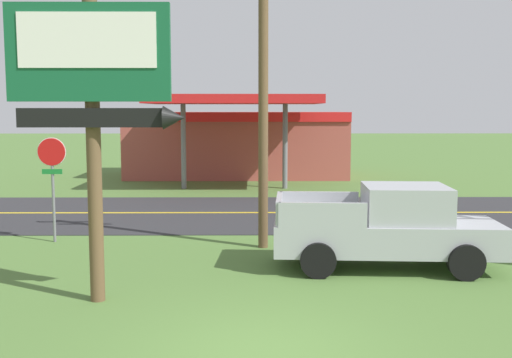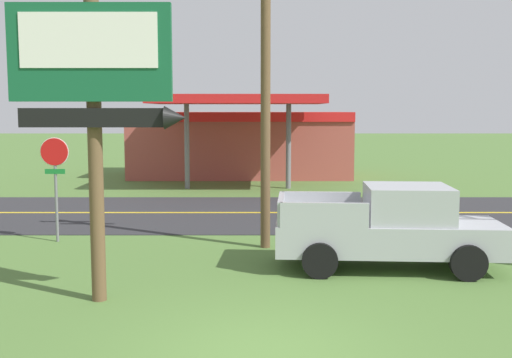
% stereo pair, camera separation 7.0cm
% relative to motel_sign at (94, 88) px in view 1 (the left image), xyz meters
% --- Properties ---
extents(ground_plane, '(180.00, 180.00, 0.00)m').
position_rel_motel_sign_xyz_m(ground_plane, '(3.06, -2.55, -4.11)').
color(ground_plane, '#4C7033').
extents(road_asphalt, '(140.00, 8.00, 0.02)m').
position_rel_motel_sign_xyz_m(road_asphalt, '(3.06, 10.45, -4.10)').
color(road_asphalt, '#2B2B2D').
rests_on(road_asphalt, ground).
extents(road_centre_line, '(126.00, 0.20, 0.01)m').
position_rel_motel_sign_xyz_m(road_centre_line, '(3.06, 10.45, -4.09)').
color(road_centre_line, gold).
rests_on(road_centre_line, road_asphalt).
extents(motel_sign, '(3.27, 0.54, 5.97)m').
position_rel_motel_sign_xyz_m(motel_sign, '(0.00, 0.00, 0.00)').
color(motel_sign, brown).
rests_on(motel_sign, ground).
extents(stop_sign, '(0.80, 0.08, 2.95)m').
position_rel_motel_sign_xyz_m(stop_sign, '(-2.63, 5.58, -2.09)').
color(stop_sign, slate).
rests_on(stop_sign, ground).
extents(utility_pole, '(1.90, 0.26, 8.08)m').
position_rel_motel_sign_xyz_m(utility_pole, '(3.25, 4.85, 0.22)').
color(utility_pole, brown).
rests_on(utility_pole, ground).
extents(gas_station, '(12.00, 11.50, 4.40)m').
position_rel_motel_sign_xyz_m(gas_station, '(2.13, 23.25, -2.17)').
color(gas_station, '#A84C42').
rests_on(gas_station, ground).
extents(pickup_silver_parked_on_lawn, '(5.32, 2.50, 1.96)m').
position_rel_motel_sign_xyz_m(pickup_silver_parked_on_lawn, '(6.15, 2.61, -3.15)').
color(pickup_silver_parked_on_lawn, '#A8AAAF').
rests_on(pickup_silver_parked_on_lawn, ground).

